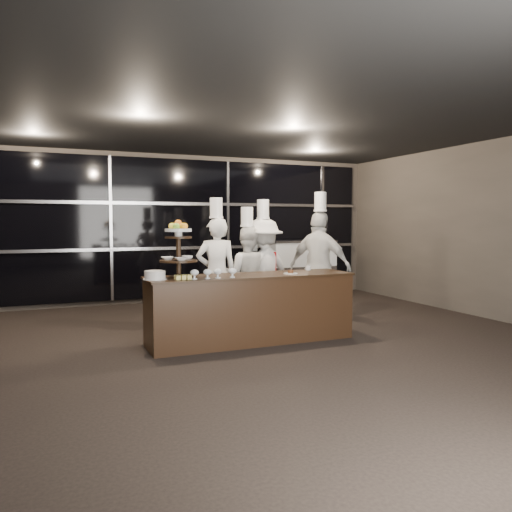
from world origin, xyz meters
name	(u,v)px	position (x,y,z in m)	size (l,w,h in m)	color
room	(275,234)	(0.00, 0.00, 1.50)	(10.00, 10.00, 10.00)	black
window_wall	(172,228)	(0.00, 4.94, 1.50)	(8.60, 0.10, 2.80)	black
buffet_counter	(251,308)	(0.19, 1.16, 0.47)	(2.84, 0.74, 0.92)	black
display_stand	(178,245)	(-0.81, 1.16, 1.34)	(0.48, 0.48, 0.74)	black
compotes	(213,272)	(-0.42, 0.94, 1.00)	(0.62, 0.11, 0.12)	silver
layer_cake	(155,275)	(-1.13, 1.11, 0.97)	(0.30, 0.30, 0.11)	white
pastry_squares	(183,277)	(-0.80, 1.00, 0.95)	(0.19, 0.13, 0.05)	#E4D56F
small_plate	(291,273)	(0.74, 1.06, 0.94)	(0.20, 0.20, 0.05)	white
chef_cup	(308,268)	(1.21, 1.41, 0.96)	(0.08, 0.08, 0.07)	white
display_case	(300,266)	(2.61, 4.30, 0.69)	(1.45, 0.63, 1.24)	#A5A5AA
chef_a	(217,272)	(0.02, 2.13, 0.88)	(0.69, 0.52, 2.00)	white
chef_b	(247,275)	(0.54, 2.17, 0.80)	(0.95, 0.88, 1.87)	white
chef_c	(263,271)	(0.82, 2.20, 0.85)	(1.24, 0.98, 1.99)	silver
chef_d	(320,267)	(1.68, 1.88, 0.92)	(0.95, 1.13, 2.11)	silver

